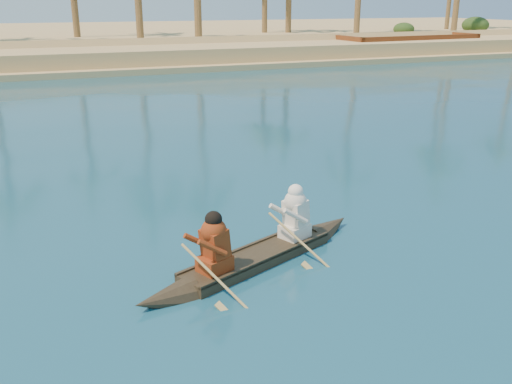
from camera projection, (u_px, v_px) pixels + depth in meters
name	position (u px, v px, depth m)	size (l,w,h in m)	color
canoe	(257.00, 248.00, 9.67)	(4.79, 2.52, 1.36)	#342C1C
barge_right	(407.00, 47.00, 45.82)	(11.81, 4.54, 1.93)	maroon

